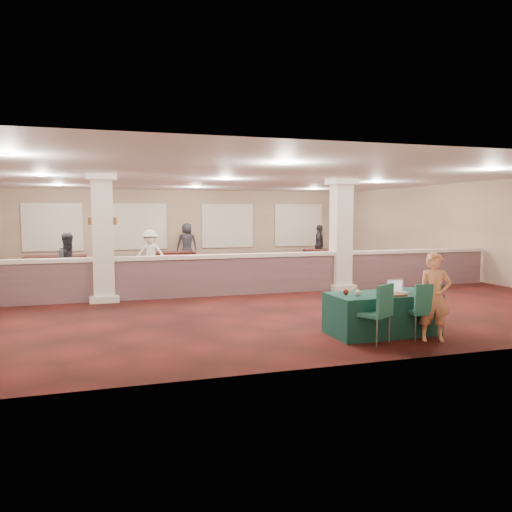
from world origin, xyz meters
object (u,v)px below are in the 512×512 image
object	(u,v)px
near_table	(382,314)
woman	(434,297)
far_table_front_right	(320,268)
attendee_a	(70,263)
conf_chair_main	(424,306)
far_table_front_center	(155,266)
far_table_back_left	(56,268)
far_table_back_right	(326,258)
attendee_c	(319,245)
far_table_front_left	(73,269)
far_table_back_center	(172,261)
attendee_b	(150,254)
conf_chair_side	(377,308)
attendee_d	(187,243)

from	to	relation	value
near_table	woman	xyz separation A→B (m)	(0.59, -0.70, 0.39)
far_table_front_right	attendee_a	size ratio (longest dim) A/B	1.10
woman	conf_chair_main	bearing A→B (deg)	161.25
far_table_front_center	far_table_back_left	bearing A→B (deg)	176.44
conf_chair_main	far_table_back_left	size ratio (longest dim) A/B	0.51
far_table_back_left	far_table_front_center	bearing A→B (deg)	-3.56
far_table_back_right	woman	bearing A→B (deg)	-105.99
conf_chair_main	attendee_c	size ratio (longest dim) A/B	0.59
far_table_front_left	far_table_back_center	xyz separation A→B (m)	(3.56, 2.13, -0.01)
attendee_b	attendee_c	distance (m)	7.37
far_table_front_center	attendee_b	world-z (taller)	attendee_b
conf_chair_main	far_table_back_right	distance (m)	11.75
far_table_front_left	far_table_back_right	xyz separation A→B (m)	(9.66, 1.15, 0.01)
far_table_back_right	conf_chair_side	bearing A→B (deg)	-110.87
far_table_back_center	far_table_back_right	distance (m)	6.18
near_table	far_table_back_center	size ratio (longest dim) A/B	1.18
conf_chair_side	attendee_b	distance (m)	10.23
far_table_front_right	attendee_b	size ratio (longest dim) A/B	1.11
far_table_front_left	far_table_front_center	bearing A→B (deg)	0.00
attendee_c	attendee_d	world-z (taller)	attendee_d
far_table_front_left	attendee_c	size ratio (longest dim) A/B	0.99
far_table_front_center	attendee_d	distance (m)	4.40
far_table_back_left	woman	bearing A→B (deg)	-56.33
conf_chair_main	far_table_front_left	distance (m)	11.89
far_table_front_right	attendee_b	distance (m)	5.71
far_table_front_center	attendee_a	xyz separation A→B (m)	(-2.60, -2.74, 0.46)
conf_chair_side	woman	size ratio (longest dim) A/B	0.67
near_table	attendee_c	size ratio (longest dim) A/B	1.14
attendee_b	woman	bearing A→B (deg)	-55.11
far_table_front_left	attendee_c	distance (m)	9.77
woman	near_table	bearing A→B (deg)	152.04
near_table	conf_chair_side	distance (m)	0.77
woman	far_table_back_left	bearing A→B (deg)	145.57
far_table_front_center	far_table_back_right	world-z (taller)	far_table_front_center
far_table_back_center	attendee_c	distance (m)	6.09
conf_chair_main	attendee_b	bearing A→B (deg)	119.84
conf_chair_main	woman	bearing A→B (deg)	-31.83
woman	attendee_b	world-z (taller)	attendee_b
near_table	woman	world-z (taller)	woman
far_table_front_center	attendee_c	xyz separation A→B (m)	(6.92, 1.68, 0.49)
far_table_front_center	far_table_back_left	xyz separation A→B (m)	(-3.21, 0.20, 0.04)
conf_chair_main	attendee_b	distance (m)	10.53
attendee_b	attendee_c	size ratio (longest dim) A/B	0.96
far_table_front_center	conf_chair_main	bearing A→B (deg)	-70.40
attendee_a	attendee_b	xyz separation A→B (m)	(2.42, 2.47, -0.00)
far_table_back_right	attendee_c	xyz separation A→B (m)	(-0.05, 0.53, 0.50)
attendee_c	attendee_d	distance (m)	5.67
near_table	woman	distance (m)	1.00
conf_chair_side	attendee_c	distance (m)	12.51
conf_chair_main	attendee_b	world-z (taller)	attendee_b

